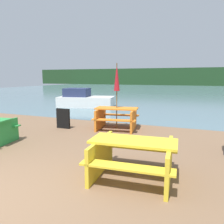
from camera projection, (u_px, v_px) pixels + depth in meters
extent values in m
cube|color=slate|center=(177.00, 90.00, 32.15)|extent=(60.00, 50.00, 0.00)
cube|color=#1E3D1E|center=(186.00, 77.00, 50.17)|extent=(80.00, 1.60, 4.00)
cube|color=yellow|center=(133.00, 141.00, 4.12)|extent=(1.66, 0.82, 0.04)
cube|color=yellow|center=(126.00, 167.00, 3.65)|extent=(1.63, 0.40, 0.04)
cube|color=yellow|center=(138.00, 147.00, 4.68)|extent=(1.63, 0.40, 0.04)
cube|color=yellow|center=(100.00, 156.00, 4.37)|extent=(0.17, 1.38, 0.70)
cube|color=yellow|center=(169.00, 164.00, 3.98)|extent=(0.17, 1.38, 0.70)
cube|color=green|center=(1.00, 134.00, 6.11)|extent=(0.26, 1.38, 0.69)
cube|color=orange|center=(117.00, 108.00, 8.06)|extent=(1.63, 0.93, 0.04)
cube|color=orange|center=(114.00, 120.00, 7.58)|extent=(1.56, 0.52, 0.04)
cube|color=orange|center=(119.00, 115.00, 8.64)|extent=(1.56, 0.52, 0.04)
cube|color=orange|center=(100.00, 118.00, 8.26)|extent=(0.29, 1.37, 0.75)
cube|color=orange|center=(133.00, 120.00, 7.99)|extent=(0.29, 1.37, 0.75)
cylinder|color=brown|center=(117.00, 97.00, 7.99)|extent=(0.04, 0.04, 2.42)
cone|color=#A81923|center=(117.00, 77.00, 7.88)|extent=(0.21, 0.21, 1.00)
cube|color=silver|center=(87.00, 102.00, 14.28)|extent=(3.80, 2.43, 0.65)
cube|color=navy|center=(77.00, 92.00, 14.29)|extent=(1.76, 1.52, 0.54)
cube|color=black|center=(63.00, 118.00, 8.20)|extent=(0.55, 0.08, 0.75)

